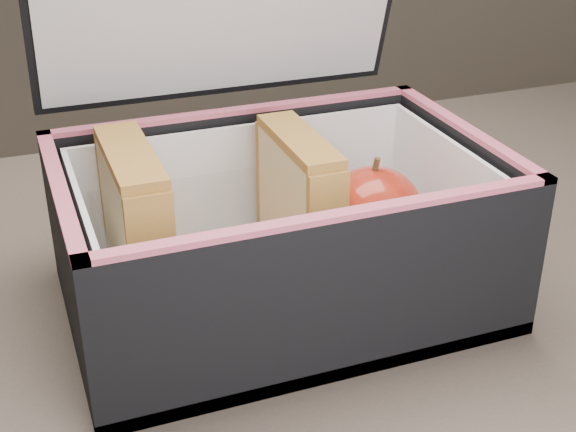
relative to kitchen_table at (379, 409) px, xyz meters
name	(u,v)px	position (x,y,z in m)	size (l,w,h in m)	color
kitchen_table	(379,409)	(0.00, 0.00, 0.00)	(1.20, 0.80, 0.75)	brown
lunch_bag	(278,220)	(-0.07, 0.05, 0.16)	(0.30, 0.26, 0.30)	black
plastic_tub	(222,251)	(-0.11, 0.05, 0.14)	(0.16, 0.12, 0.07)	white
sandwich_left	(137,231)	(-0.17, 0.05, 0.17)	(0.03, 0.11, 0.12)	#CEB67C
sandwich_right	(299,208)	(-0.05, 0.05, 0.16)	(0.03, 0.10, 0.11)	#CEB67C
carrot_sticks	(224,275)	(-0.11, 0.04, 0.12)	(0.03, 0.13, 0.03)	#FF5400
paper_napkin	(370,252)	(0.01, 0.06, 0.11)	(0.08, 0.08, 0.01)	white
red_apple	(373,212)	(0.01, 0.05, 0.15)	(0.09, 0.09, 0.08)	maroon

